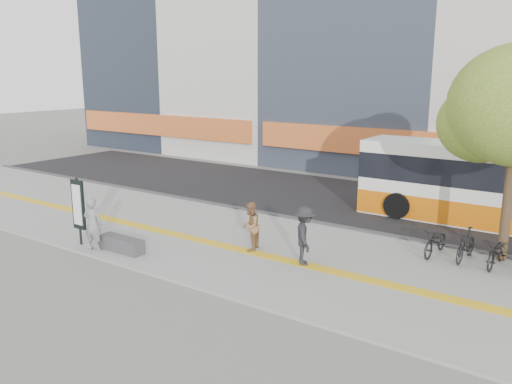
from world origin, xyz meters
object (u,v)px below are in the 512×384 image
Objects in this scene: signboard at (78,206)px; pedestrian_dark at (305,236)px; seated_woman at (93,224)px; pedestrian_tan at (250,226)px; bench at (122,244)px.

pedestrian_dark is at bearing 20.66° from signboard.
signboard reaches higher than seated_woman.
signboard is 1.43× the size of pedestrian_tan.
pedestrian_dark is (5.19, 2.25, 0.63)m from bench.
bench is 4.02m from pedestrian_tan.
signboard is at bearing 75.83° from pedestrian_dark.
signboard is at bearing -25.74° from seated_woman.
pedestrian_dark reaches higher than seated_woman.
bench is at bearing 78.66° from pedestrian_dark.
pedestrian_dark is (5.99, 2.65, 0.02)m from seated_woman.
pedestrian_tan is at bearing 29.06° from signboard.
pedestrian_dark is at bearing 23.48° from bench.
bench is at bearing 10.81° from signboard.
signboard is at bearing -169.19° from bench.
bench is 1.04× the size of pedestrian_tan.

